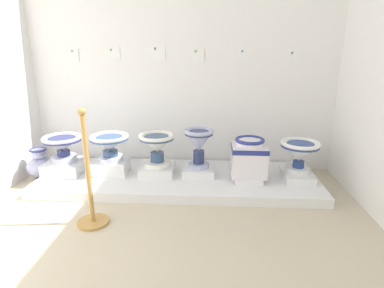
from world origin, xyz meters
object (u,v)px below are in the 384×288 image
at_px(plinth_block_rightmost, 111,167).
at_px(plinth_block_broad_patterned, 297,176).
at_px(info_placard_second, 114,53).
at_px(info_placard_sixth, 295,56).
at_px(stanchion_post_near_left, 90,193).
at_px(antique_toilet_rightmost, 110,143).
at_px(info_placard_fifth, 245,55).
at_px(antique_toilet_slender_white, 63,144).
at_px(plinth_block_central_ornate, 199,171).
at_px(antique_toilet_broad_patterned, 300,152).
at_px(plinth_block_slender_white, 65,167).
at_px(antique_toilet_central_ornate, 199,142).
at_px(decorative_vase_companion, 40,165).
at_px(info_placard_third, 159,53).
at_px(antique_toilet_leftmost, 249,156).
at_px(info_placard_fourth, 199,56).
at_px(plinth_block_leftmost, 248,177).
at_px(info_placard_first, 75,55).
at_px(plinth_block_squat_floral, 158,169).
at_px(antique_toilet_squat_floral, 157,145).

xyz_separation_m(plinth_block_rightmost, plinth_block_broad_patterned, (2.02, -0.04, -0.04)).
bearing_deg(info_placard_second, info_placard_sixth, -0.00).
height_order(plinth_block_rightmost, stanchion_post_near_left, stanchion_post_near_left).
bearing_deg(antique_toilet_rightmost, info_placard_fifth, 19.09).
xyz_separation_m(plinth_block_rightmost, info_placard_fifth, (1.46, 0.51, 1.19)).
xyz_separation_m(antique_toilet_slender_white, plinth_block_central_ornate, (1.49, 0.04, -0.29)).
bearing_deg(antique_toilet_slender_white, antique_toilet_broad_patterned, -0.65).
height_order(plinth_block_slender_white, stanchion_post_near_left, stanchion_post_near_left).
xyz_separation_m(antique_toilet_central_ornate, info_placard_second, (-1.00, 0.48, 0.91)).
xyz_separation_m(plinth_block_broad_patterned, decorative_vase_companion, (-2.85, 0.07, 0.02)).
bearing_deg(info_placard_third, antique_toilet_slender_white, -152.60).
bearing_deg(info_placard_sixth, antique_toilet_rightmost, -165.86).
relative_size(antique_toilet_leftmost, info_placard_second, 3.14).
bearing_deg(antique_toilet_leftmost, info_placard_third, 149.98).
xyz_separation_m(info_placard_second, decorative_vase_companion, (-0.80, -0.48, -1.22)).
distance_m(info_placard_third, info_placard_fourth, 0.46).
relative_size(plinth_block_broad_patterned, info_placard_third, 2.46).
bearing_deg(plinth_block_leftmost, plinth_block_central_ornate, 169.22).
bearing_deg(antique_toilet_central_ornate, info_placard_first, 161.88).
xyz_separation_m(info_placard_third, info_placard_sixth, (1.53, -0.00, -0.04)).
bearing_deg(plinth_block_squat_floral, info_placard_sixth, 17.82).
xyz_separation_m(plinth_block_broad_patterned, info_placard_third, (-1.53, 0.55, 1.24)).
relative_size(info_placard_second, info_placard_fourth, 0.84).
xyz_separation_m(plinth_block_slender_white, plinth_block_broad_patterned, (2.53, -0.03, -0.03)).
xyz_separation_m(plinth_block_squat_floral, stanchion_post_near_left, (-0.41, -0.91, 0.14)).
relative_size(antique_toilet_slender_white, info_placard_second, 3.28).
bearing_deg(plinth_block_leftmost, stanchion_post_near_left, -149.83).
relative_size(plinth_block_squat_floral, antique_toilet_central_ornate, 0.87).
xyz_separation_m(plinth_block_slender_white, plinth_block_leftmost, (2.01, -0.06, -0.04)).
relative_size(info_placard_fourth, stanchion_post_near_left, 0.15).
xyz_separation_m(antique_toilet_leftmost, info_placard_fourth, (-0.55, 0.58, 0.99)).
bearing_deg(info_placard_fourth, antique_toilet_rightmost, -151.73).
relative_size(plinth_block_slender_white, info_placard_third, 2.54).
relative_size(antique_toilet_rightmost, plinth_block_central_ornate, 1.21).
bearing_deg(plinth_block_squat_floral, antique_toilet_rightmost, -177.27).
bearing_deg(plinth_block_leftmost, antique_toilet_central_ornate, 169.22).
xyz_separation_m(info_placard_first, info_placard_fifth, (1.97, -0.00, 0.01)).
height_order(antique_toilet_slender_white, antique_toilet_central_ornate, antique_toilet_central_ornate).
relative_size(plinth_block_broad_patterned, antique_toilet_broad_patterned, 0.95).
distance_m(antique_toilet_rightmost, antique_toilet_broad_patterned, 2.02).
xyz_separation_m(plinth_block_leftmost, info_placard_second, (-1.53, 0.58, 1.25)).
distance_m(antique_toilet_slender_white, plinth_block_broad_patterned, 2.55).
xyz_separation_m(plinth_block_central_ornate, info_placard_third, (-0.48, 0.48, 1.24)).
bearing_deg(info_placard_fourth, plinth_block_leftmost, -46.55).
relative_size(antique_toilet_squat_floral, antique_toilet_leftmost, 0.96).
bearing_deg(info_placard_fourth, antique_toilet_slender_white, -160.36).
height_order(antique_toilet_slender_white, plinth_block_rightmost, antique_toilet_slender_white).
distance_m(antique_toilet_rightmost, antique_toilet_leftmost, 1.50).
xyz_separation_m(info_placard_first, info_placard_fourth, (1.45, 0.00, -0.01)).
distance_m(plinth_block_broad_patterned, info_placard_fourth, 1.71).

